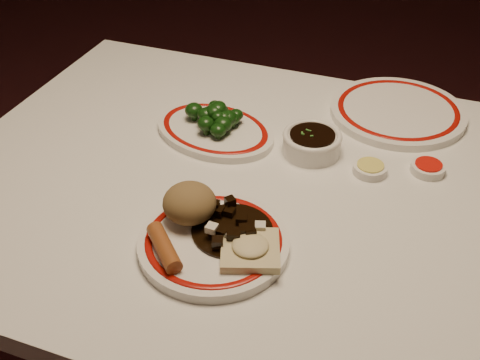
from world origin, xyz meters
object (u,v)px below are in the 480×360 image
spring_roll (164,247)px  fried_wonton (250,249)px  broccoli_plate (215,130)px  soy_bowl (312,144)px  main_plate (214,242)px  stirfry_heap (232,228)px  broccoli_pile (216,116)px  rice_mound (190,203)px  dining_table (263,222)px

spring_roll → fried_wonton: spring_roll is taller
broccoli_plate → soy_bowl: soy_bowl is taller
main_plate → soy_bowl: bearing=76.5°
main_plate → soy_bowl: soy_bowl is taller
main_plate → broccoli_plate: bearing=112.0°
spring_roll → stirfry_heap: (0.08, 0.08, -0.00)m
spring_roll → broccoli_pile: (-0.07, 0.37, 0.01)m
spring_roll → stirfry_heap: stirfry_heap is taller
rice_mound → broccoli_plate: 0.29m
rice_mound → broccoli_pile: bearing=103.8°
fried_wonton → stirfry_heap: (-0.04, 0.04, -0.00)m
dining_table → broccoli_pile: size_ratio=10.02×
main_plate → broccoli_plate: size_ratio=0.93×
rice_mound → soy_bowl: 0.31m
stirfry_heap → broccoli_pile: (-0.15, 0.29, 0.01)m
dining_table → rice_mound: size_ratio=13.64×
dining_table → main_plate: main_plate is taller
spring_roll → soy_bowl: 0.40m
broccoli_pile → soy_bowl: (0.20, -0.00, -0.02)m
broccoli_plate → soy_bowl: 0.20m
dining_table → soy_bowl: size_ratio=10.66×
dining_table → spring_roll: bearing=-108.2°
stirfry_heap → broccoli_pile: broccoli_pile is taller
rice_mound → broccoli_pile: (-0.07, 0.28, -0.01)m
fried_wonton → broccoli_plate: fried_wonton is taller
spring_roll → fried_wonton: (0.12, 0.05, -0.00)m
stirfry_heap → broccoli_plate: 0.32m
main_plate → broccoli_pile: broccoli_pile is taller
rice_mound → spring_roll: rice_mound is taller
dining_table → broccoli_plate: (-0.15, 0.12, 0.10)m
spring_roll → broccoli_pile: size_ratio=0.81×
dining_table → stirfry_heap: size_ratio=9.10×
spring_roll → fried_wonton: 0.13m
fried_wonton → broccoli_pile: broccoli_pile is taller
fried_wonton → broccoli_pile: bearing=120.1°
stirfry_heap → dining_table: bearing=89.7°
spring_roll → stirfry_heap: size_ratio=0.74×
stirfry_heap → broccoli_plate: (-0.15, 0.29, -0.02)m
dining_table → stirfry_heap: 0.20m
rice_mound → fried_wonton: 0.13m
soy_bowl → broccoli_plate: bearing=-178.8°
dining_table → fried_wonton: (0.04, -0.20, 0.12)m
broccoli_plate → main_plate: bearing=-68.0°
broccoli_plate → dining_table: bearing=-39.9°
dining_table → broccoli_pile: (-0.15, 0.13, 0.13)m
spring_roll → dining_table: bearing=27.3°
dining_table → spring_roll: size_ratio=12.32×
rice_mound → broccoli_plate: bearing=104.3°
dining_table → main_plate: 0.21m
broccoli_pile → broccoli_plate: bearing=-97.4°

